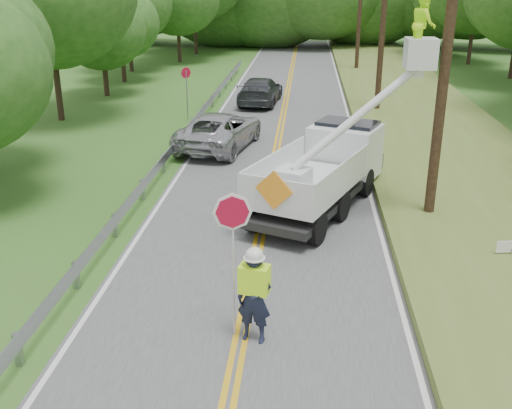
{
  "coord_description": "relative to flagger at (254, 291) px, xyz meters",
  "views": [
    {
      "loc": [
        1.19,
        -8.07,
        6.95
      ],
      "look_at": [
        0.0,
        6.0,
        1.5
      ],
      "focal_mm": 41.68,
      "sensor_mm": 36.0,
      "label": 1
    }
  ],
  "objects": [
    {
      "name": "tall_grass_verge",
      "position": [
        6.82,
        11.79,
        -0.98
      ],
      "size": [
        7.0,
        96.0,
        0.3
      ],
      "primitive_type": "cube",
      "color": "#546527",
      "rests_on": "ground"
    },
    {
      "name": "suv_darkgrey",
      "position": [
        -1.72,
        23.87,
        -0.36
      ],
      "size": [
        2.53,
        5.32,
        1.5
      ],
      "primitive_type": "imported",
      "rotation": [
        0.0,
        0.0,
        3.06
      ],
      "color": "#36393E",
      "rests_on": "road"
    },
    {
      "name": "suv_silver",
      "position": [
        -2.72,
        14.3,
        -0.34
      ],
      "size": [
        3.59,
        5.93,
        1.54
      ],
      "primitive_type": "imported",
      "rotation": [
        0.0,
        0.0,
        2.94
      ],
      "color": "#ADAEB4",
      "rests_on": "road"
    },
    {
      "name": "flagger",
      "position": [
        0.0,
        0.0,
        0.0
      ],
      "size": [
        1.19,
        0.59,
        3.11
      ],
      "color": "#191E33",
      "rests_on": "road"
    },
    {
      "name": "utility_poles",
      "position": [
        4.72,
        14.81,
        4.14
      ],
      "size": [
        1.6,
        43.3,
        10.0
      ],
      "color": "black",
      "rests_on": "ground"
    },
    {
      "name": "bucket_truck",
      "position": [
        1.92,
        8.14,
        0.38
      ],
      "size": [
        5.32,
        6.95,
        6.55
      ],
      "color": "black",
      "rests_on": "road"
    },
    {
      "name": "road",
      "position": [
        -0.28,
        11.79,
        -1.12
      ],
      "size": [
        7.2,
        96.0,
        0.03
      ],
      "color": "#48484A",
      "rests_on": "ground"
    },
    {
      "name": "guardrail",
      "position": [
        -4.29,
        12.7,
        -0.57
      ],
      "size": [
        0.18,
        48.0,
        0.77
      ],
      "color": "gray",
      "rests_on": "ground"
    },
    {
      "name": "stop_sign_permanent",
      "position": [
        -5.13,
        19.47,
        0.67
      ],
      "size": [
        0.43,
        0.42,
        2.68
      ],
      "color": "gray",
      "rests_on": "ground"
    },
    {
      "name": "yard_sign",
      "position": [
        6.09,
        3.94,
        -0.66
      ],
      "size": [
        0.45,
        0.1,
        0.65
      ],
      "color": "white",
      "rests_on": "ground"
    }
  ]
}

